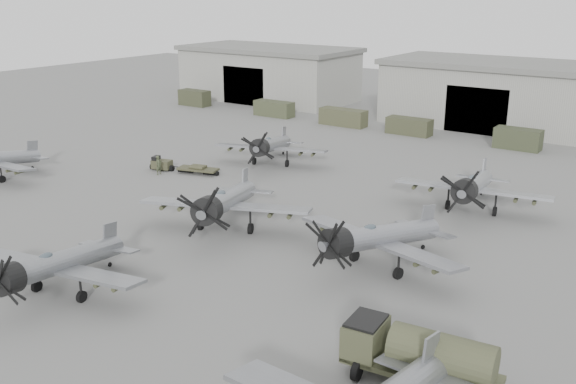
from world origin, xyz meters
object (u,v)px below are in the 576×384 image
(aircraft_far_1, at_px, (473,186))
(aircraft_mid_2, at_px, (375,238))
(aircraft_near_1, at_px, (54,265))
(aircraft_mid_1, at_px, (224,202))
(fuel_tanker, at_px, (419,353))
(ground_crew, at_px, (159,165))
(tug_trailer, at_px, (175,166))
(aircraft_far_0, at_px, (270,146))

(aircraft_far_1, bearing_deg, aircraft_mid_2, -104.50)
(aircraft_near_1, relative_size, aircraft_mid_2, 0.92)
(aircraft_mid_1, xyz_separation_m, aircraft_mid_2, (12.74, 0.34, -0.12))
(aircraft_mid_2, bearing_deg, aircraft_near_1, -120.63)
(aircraft_mid_1, xyz_separation_m, fuel_tanker, (20.44, -10.00, -0.78))
(aircraft_mid_1, xyz_separation_m, ground_crew, (-15.86, 8.51, -1.45))
(aircraft_mid_1, bearing_deg, aircraft_near_1, -118.20)
(ground_crew, bearing_deg, aircraft_far_1, -75.94)
(aircraft_mid_2, height_order, tug_trailer, aircraft_mid_2)
(aircraft_far_1, bearing_deg, aircraft_mid_1, -142.21)
(aircraft_far_1, bearing_deg, tug_trailer, -179.92)
(ground_crew, bearing_deg, aircraft_mid_1, -116.73)
(aircraft_near_1, bearing_deg, fuel_tanker, 0.01)
(aircraft_far_0, height_order, ground_crew, aircraft_far_0)
(tug_trailer, bearing_deg, aircraft_far_1, -5.67)
(aircraft_mid_1, xyz_separation_m, aircraft_far_0, (-8.58, 17.61, -0.23))
(aircraft_far_1, relative_size, fuel_tanker, 1.70)
(aircraft_mid_1, relative_size, fuel_tanker, 1.72)
(tug_trailer, bearing_deg, ground_crew, -122.85)
(aircraft_mid_1, bearing_deg, ground_crew, 128.81)
(aircraft_far_1, bearing_deg, aircraft_far_0, 164.50)
(aircraft_near_1, relative_size, aircraft_far_1, 0.91)
(tug_trailer, bearing_deg, fuel_tanker, -44.73)
(fuel_tanker, bearing_deg, aircraft_far_0, 131.02)
(aircraft_far_1, height_order, ground_crew, aircraft_far_1)
(aircraft_mid_2, bearing_deg, fuel_tanker, -40.06)
(aircraft_mid_2, height_order, fuel_tanker, aircraft_mid_2)
(aircraft_near_1, xyz_separation_m, aircraft_far_0, (-7.27, 31.87, 0.07))
(aircraft_far_0, bearing_deg, aircraft_mid_1, -83.51)
(aircraft_far_0, bearing_deg, aircraft_mid_2, -58.50)
(aircraft_mid_1, relative_size, tug_trailer, 1.79)
(aircraft_far_0, xyz_separation_m, aircraft_far_1, (22.65, -2.43, 0.15))
(aircraft_near_1, distance_m, aircraft_far_1, 33.22)
(aircraft_far_0, relative_size, fuel_tanker, 1.57)
(aircraft_near_1, relative_size, aircraft_mid_1, 0.90)
(aircraft_mid_2, bearing_deg, aircraft_far_0, 154.28)
(aircraft_far_1, distance_m, tug_trailer, 29.82)
(ground_crew, bearing_deg, aircraft_mid_2, -104.45)
(aircraft_far_0, bearing_deg, fuel_tanker, -63.07)
(aircraft_mid_2, distance_m, ground_crew, 29.77)
(fuel_tanker, distance_m, tug_trailer, 41.10)
(aircraft_near_1, bearing_deg, aircraft_mid_2, 35.02)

